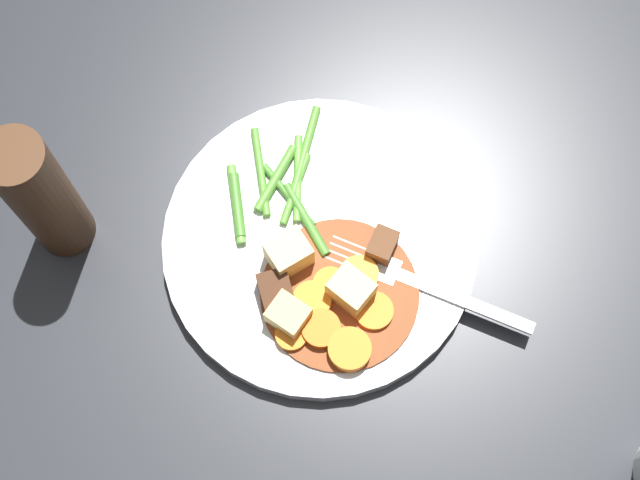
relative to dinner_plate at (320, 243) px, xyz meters
name	(u,v)px	position (x,y,z in m)	size (l,w,h in m)	color
ground_plane	(320,247)	(0.00, 0.00, -0.01)	(3.00, 3.00, 0.00)	#26282D
dinner_plate	(320,243)	(0.00, 0.00, 0.00)	(0.26, 0.26, 0.02)	white
stew_sauce	(340,294)	(0.05, -0.01, 0.01)	(0.13, 0.13, 0.00)	brown
carrot_slice_0	(373,312)	(0.07, 0.00, 0.01)	(0.03, 0.03, 0.01)	orange
carrot_slice_1	(312,301)	(0.04, -0.04, 0.01)	(0.03, 0.03, 0.01)	orange
carrot_slice_2	(321,329)	(0.06, -0.04, 0.01)	(0.03, 0.03, 0.01)	orange
carrot_slice_3	(350,350)	(0.09, -0.03, 0.01)	(0.03, 0.03, 0.01)	orange
carrot_slice_4	(330,284)	(0.04, -0.02, 0.01)	(0.03, 0.03, 0.01)	orange
carrot_slice_5	(291,335)	(0.05, -0.06, 0.01)	(0.03, 0.03, 0.01)	orange
carrot_slice_6	(359,275)	(0.04, 0.01, 0.01)	(0.03, 0.03, 0.01)	orange
potato_chunk_0	(288,315)	(0.04, -0.06, 0.02)	(0.03, 0.03, 0.02)	#E5CC7A
potato_chunk_1	(287,251)	(0.00, -0.03, 0.02)	(0.03, 0.03, 0.03)	#EAD68C
potato_chunk_2	(351,290)	(0.05, -0.01, 0.02)	(0.03, 0.03, 0.03)	#EAD68C
meat_chunk_0	(382,246)	(0.04, 0.04, 0.02)	(0.02, 0.03, 0.02)	brown
meat_chunk_1	(276,293)	(0.02, -0.06, 0.02)	(0.02, 0.03, 0.02)	#4C2B19
green_bean_0	(303,221)	(-0.02, 0.00, 0.01)	(0.01, 0.01, 0.07)	#4C8E33
green_bean_1	(236,204)	(-0.06, -0.04, 0.01)	(0.01, 0.01, 0.07)	#66AD42
green_bean_2	(298,178)	(-0.05, 0.02, 0.01)	(0.01, 0.01, 0.08)	#66AD42
green_bean_3	(295,189)	(-0.05, 0.01, 0.01)	(0.01, 0.01, 0.06)	#599E38
green_bean_4	(279,176)	(-0.06, 0.00, 0.01)	(0.01, 0.01, 0.06)	#599E38
green_bean_5	(291,194)	(-0.05, 0.00, 0.01)	(0.01, 0.01, 0.07)	#4C8E33
green_bean_6	(237,205)	(-0.06, -0.04, 0.01)	(0.01, 0.01, 0.06)	#4C8E33
green_bean_7	(261,172)	(-0.08, -0.01, 0.01)	(0.01, 0.01, 0.08)	#599E38
green_bean_8	(305,152)	(-0.07, 0.03, 0.01)	(0.01, 0.01, 0.08)	#599E38
fork	(422,284)	(0.08, 0.05, 0.01)	(0.16, 0.11, 0.00)	silver
pepper_mill	(42,196)	(-0.13, -0.16, 0.07)	(0.05, 0.05, 0.15)	#4C2D19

